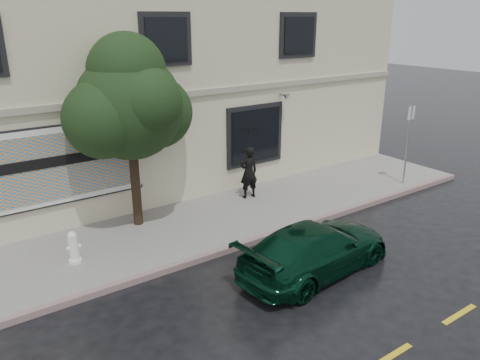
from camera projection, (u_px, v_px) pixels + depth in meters
ground at (271, 274)px, 11.18m from camera, size 90.00×90.00×0.00m
sidewalk at (201, 224)px, 13.67m from camera, size 20.00×3.50×0.15m
curb at (235, 247)px, 12.32m from camera, size 20.00×0.18×0.16m
road_marking at (391, 356)px, 8.48m from camera, size 19.00×0.12×0.01m
building at (118, 84)px, 16.97m from camera, size 20.00×8.12×7.00m
billboard at (65, 165)px, 12.57m from camera, size 4.30×0.16×2.20m
car at (316, 248)px, 11.11m from camera, size 4.35×2.25×1.22m
pedestrian at (249, 172)px, 15.22m from camera, size 0.68×0.49×1.74m
umbrella at (249, 136)px, 14.81m from camera, size 1.19×1.19×0.70m
street_tree at (130, 107)px, 12.41m from camera, size 2.86×2.86×4.83m
fire_hydrant at (74, 247)px, 11.31m from camera, size 0.33×0.31×0.81m
sign_pole at (408, 138)px, 16.25m from camera, size 0.35×0.06×2.82m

